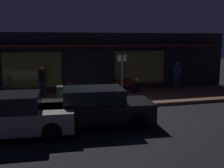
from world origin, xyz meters
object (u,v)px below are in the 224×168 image
Objects in this scene: bicycle_parked at (73,91)px; person_photographer at (42,81)px; bicycle_extra at (0,92)px; person_bystander at (177,75)px; trash_bin at (62,96)px; parked_car_near at (9,115)px; sign_post at (122,74)px; motorcycle at (125,85)px; parked_car_far at (96,107)px.

person_photographer reaches higher than bicycle_parked.
person_bystander is at bearing 0.34° from bicycle_extra.
person_photographer is 2.53m from trash_bin.
person_photographer reaches higher than trash_bin.
trash_bin is (-7.22, -2.58, -0.41)m from person_bystander.
person_bystander is 0.40× the size of parked_car_near.
sign_post is at bearing -28.42° from bicycle_parked.
bicycle_extra is at bearing 175.99° from person_photographer.
person_bystander is (8.04, 0.21, 0.00)m from person_photographer.
bicycle_extra is (-6.75, 0.35, -0.14)m from motorcycle.
trash_bin is (-3.75, -2.17, -0.03)m from motorcycle.
parked_car_far is (4.06, -5.26, 0.20)m from bicycle_extra.
trash_bin is at bearing -70.94° from person_photographer.
parked_car_far reaches higher than trash_bin.
bicycle_parked is 2.79m from sign_post.
person_bystander reaches higher than motorcycle.
trash_bin is at bearing 111.20° from parked_car_far.
person_photographer is 4.35m from sign_post.
person_bystander is (3.47, 0.41, 0.38)m from motorcycle.
sign_post reaches higher than bicycle_parked.
person_photographer is 8.04m from person_bystander.
sign_post is at bearing 57.78° from parked_car_far.
trash_bin is at bearing -173.51° from sign_post.
motorcycle is 4.33m from trash_bin.
motorcycle is 1.11× the size of bicycle_parked.
motorcycle reaches higher than bicycle_extra.
motorcycle is 7.81m from parked_car_near.
sign_post reaches higher than person_bystander.
bicycle_parked and bicycle_extra have the same top height.
parked_car_near is (-4.97, -3.50, -0.81)m from sign_post.
person_photographer reaches higher than parked_car_far.
parked_car_far reaches higher than motorcycle.
motorcycle is at bearing -2.46° from person_photographer.
motorcycle is 1.02× the size of person_bystander.
bicycle_parked is 0.36× the size of parked_car_near.
parked_car_far is (3.02, 0.42, 0.00)m from parked_car_near.
bicycle_parked is 5.45m from parked_car_near.
person_bystander is 10.83m from parked_car_near.
person_bystander reaches higher than bicycle_parked.
trash_bin is at bearing 58.22° from parked_car_near.
motorcycle reaches higher than bicycle_parked.
motorcycle is at bearing 61.27° from parked_car_far.
motorcycle is at bearing 10.93° from bicycle_parked.
bicycle_parked is at bearing 65.54° from trash_bin.
parked_car_near and parked_car_far have the same top height.
bicycle_extra is at bearing 177.04° from motorcycle.
parked_car_far is (0.34, -4.32, 0.20)m from bicycle_parked.
person_bystander is at bearing 32.02° from parked_car_near.
bicycle_parked is at bearing 151.58° from sign_post.
parked_car_far is (-2.69, -4.91, 0.06)m from motorcycle.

